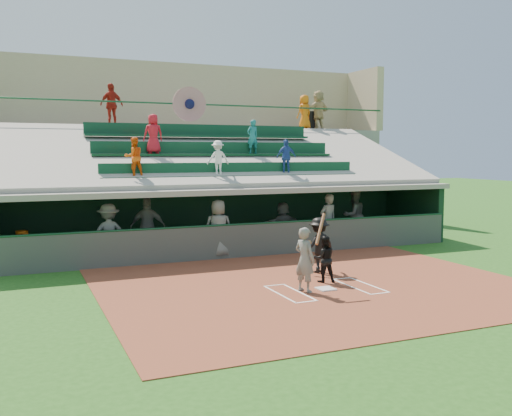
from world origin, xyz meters
name	(u,v)px	position (x,y,z in m)	size (l,w,h in m)	color
ground	(326,290)	(0.00, 0.00, 0.00)	(100.00, 100.00, 0.00)	#215117
dirt_slab	(316,285)	(0.00, 0.50, 0.01)	(11.00, 9.00, 0.02)	brown
home_plate	(326,289)	(0.00, 0.00, 0.04)	(0.43, 0.43, 0.03)	silver
batters_box_chalk	(326,289)	(0.00, 0.00, 0.02)	(2.65, 1.85, 0.01)	white
dugout_floor	(232,248)	(0.00, 6.75, 0.02)	(16.00, 3.50, 0.04)	gray
concourse_slab	(181,178)	(0.00, 13.50, 2.30)	(20.00, 3.00, 4.60)	gray
grandstand	(200,182)	(-0.01, 10.51, 2.26)	(20.40, 10.40, 7.80)	#454A45
batter_at_plate	(305,259)	(-0.60, 0.00, 0.84)	(0.92, 0.77, 1.95)	#5C5F5A
catcher	(324,259)	(0.38, 0.75, 0.64)	(0.61, 0.47, 1.25)	black
home_umpire	(319,245)	(0.85, 1.88, 0.82)	(1.03, 0.59, 1.60)	black
dugout_bench	(218,237)	(-0.10, 7.98, 0.27)	(15.14, 0.45, 0.45)	olive
white_table	(25,254)	(-6.98, 6.11, 0.41)	(0.84, 0.63, 0.73)	white
water_cooler	(22,237)	(-7.03, 6.10, 0.95)	(0.36, 0.36, 0.36)	#C74E0B
dugout_player_a	(109,233)	(-4.52, 5.70, 0.97)	(1.20, 0.69, 1.85)	#595C57
dugout_player_b	(148,227)	(-3.15, 6.30, 1.02)	(1.15, 0.48, 1.96)	#60635E
dugout_player_c	(218,228)	(-1.05, 5.21, 1.00)	(0.93, 0.61, 1.91)	#565853
dugout_player_d	(283,224)	(1.90, 6.46, 0.85)	(1.51, 0.48, 1.63)	#5A5C57
dugout_player_e	(328,221)	(3.26, 5.51, 1.01)	(0.71, 0.47, 1.95)	#60635D
dugout_player_f	(354,215)	(5.04, 6.55, 1.03)	(0.97, 0.75, 1.99)	#565954
trash_bin	(309,121)	(6.49, 13.01, 5.06)	(0.62, 0.62, 0.93)	black
concourse_staff_a	(112,105)	(-3.27, 12.40, 5.50)	(1.05, 0.44, 1.79)	#A61F13
concourse_staff_b	(304,112)	(5.86, 12.34, 5.44)	(0.82, 0.53, 1.67)	#D4660C
concourse_staff_c	(318,110)	(6.82, 12.69, 5.58)	(1.82, 0.58, 1.96)	tan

